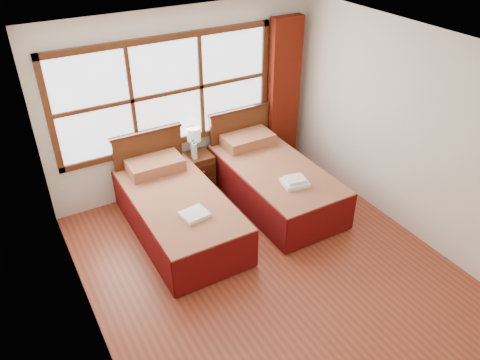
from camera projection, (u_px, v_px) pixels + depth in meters
floor at (268, 268)px, 5.60m from camera, size 4.50×4.50×0.00m
ceiling at (277, 53)px, 4.21m from camera, size 4.50×4.50×0.00m
wall_back at (184, 102)px, 6.55m from camera, size 4.00×0.00×4.00m
wall_left at (79, 236)px, 4.06m from camera, size 0.00×4.50×4.50m
wall_right at (408, 133)px, 5.75m from camera, size 0.00×4.50×4.50m
window at (167, 93)px, 6.31m from camera, size 3.16×0.06×1.56m
curtain at (284, 93)px, 7.19m from camera, size 0.50×0.16×2.30m
bed_left at (177, 210)px, 6.04m from camera, size 1.09×2.11×1.06m
bed_right at (273, 180)px, 6.66m from camera, size 1.09×2.12×1.07m
nightstand at (198, 172)px, 6.93m from camera, size 0.42×0.42×0.56m
towels_left at (195, 214)px, 5.52m from camera, size 0.34×0.30×0.05m
towels_right at (295, 182)px, 6.09m from camera, size 0.38×0.34×0.10m
lamp at (194, 135)px, 6.73m from camera, size 0.20×0.20×0.38m
bottle_near at (193, 149)px, 6.67m from camera, size 0.07×0.07×0.28m
bottle_far at (195, 151)px, 6.63m from camera, size 0.07×0.07×0.27m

